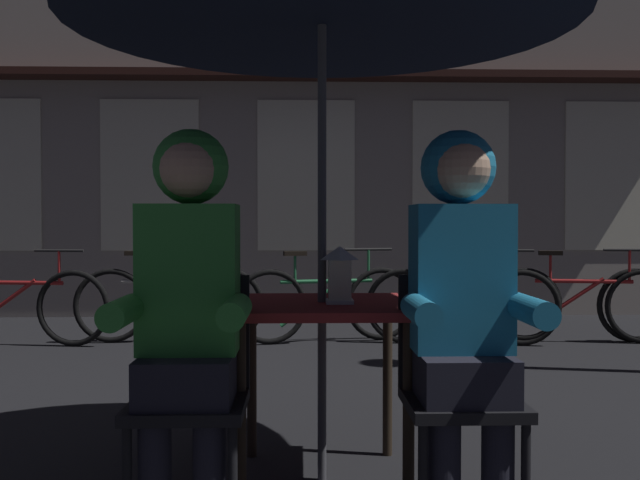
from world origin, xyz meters
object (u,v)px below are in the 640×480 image
(bicycle_fourth, at_px, (462,305))
(bicycle_fifth, at_px, (583,303))
(bicycle_nearest, at_px, (16,305))
(bicycle_second, at_px, (169,303))
(cafe_table, at_px, (322,327))
(chair_right, at_px, (458,382))
(person_right_hooded, at_px, (462,285))
(person_left_hooded, at_px, (188,286))
(chair_left, at_px, (191,384))
(bicycle_third, at_px, (326,303))
(lantern, at_px, (339,273))

(bicycle_fourth, bearing_deg, bicycle_fifth, 4.13)
(bicycle_nearest, xyz_separation_m, bicycle_second, (1.29, 0.13, 0.00))
(cafe_table, bearing_deg, bicycle_second, 110.30)
(bicycle_second, relative_size, bicycle_fourth, 1.01)
(bicycle_fourth, bearing_deg, chair_right, -103.31)
(person_right_hooded, bearing_deg, person_left_hooded, 180.00)
(chair_left, xyz_separation_m, bicycle_third, (0.63, 3.71, -0.14))
(bicycle_nearest, distance_m, bicycle_fourth, 3.87)
(cafe_table, relative_size, bicycle_fourth, 0.44)
(lantern, relative_size, bicycle_third, 0.14)
(cafe_table, relative_size, person_right_hooded, 0.53)
(chair_right, bearing_deg, chair_left, 180.00)
(chair_left, distance_m, bicycle_fifth, 4.66)
(person_left_hooded, distance_m, bicycle_fifth, 4.73)
(cafe_table, height_order, person_right_hooded, person_right_hooded)
(bicycle_third, bearing_deg, bicycle_fourth, -7.30)
(bicycle_nearest, distance_m, bicycle_third, 2.69)
(person_left_hooded, xyz_separation_m, bicycle_third, (0.63, 3.77, -0.50))
(chair_left, height_order, person_right_hooded, person_right_hooded)
(lantern, relative_size, chair_right, 0.27)
(lantern, height_order, chair_right, lantern)
(chair_left, height_order, person_left_hooded, person_left_hooded)
(cafe_table, relative_size, bicycle_nearest, 0.44)
(chair_left, distance_m, bicycle_second, 3.85)
(chair_left, height_order, bicycle_fourth, chair_left)
(cafe_table, relative_size, bicycle_fifth, 0.44)
(lantern, xyz_separation_m, bicycle_second, (-1.33, 3.45, -0.51))
(person_right_hooded, bearing_deg, chair_left, 176.61)
(chair_left, xyz_separation_m, bicycle_fifth, (2.91, 3.64, -0.14))
(chair_left, distance_m, bicycle_nearest, 4.19)
(person_left_hooded, distance_m, bicycle_second, 3.93)
(chair_right, bearing_deg, bicycle_second, 114.76)
(bicycle_second, distance_m, bicycle_fourth, 2.59)
(cafe_table, bearing_deg, bicycle_nearest, 127.94)
(lantern, distance_m, bicycle_fifth, 4.11)
(person_left_hooded, distance_m, bicycle_nearest, 4.26)
(chair_right, height_order, bicycle_fifth, chair_right)
(person_left_hooded, height_order, bicycle_third, person_left_hooded)
(person_right_hooded, xyz_separation_m, bicycle_second, (-1.74, 3.82, -0.50))
(bicycle_nearest, bearing_deg, person_left_hooded, -60.76)
(chair_left, distance_m, chair_right, 0.96)
(chair_left, bearing_deg, bicycle_fifth, 51.41)
(person_left_hooded, xyz_separation_m, bicycle_nearest, (-2.07, 3.69, -0.50))
(lantern, relative_size, person_left_hooded, 0.17)
(chair_left, relative_size, bicycle_fifth, 0.52)
(chair_right, height_order, bicycle_fourth, chair_right)
(bicycle_fourth, xyz_separation_m, bicycle_fifth, (1.10, 0.08, 0.00))
(lantern, xyz_separation_m, bicycle_fourth, (1.25, 3.24, -0.51))
(cafe_table, xyz_separation_m, person_right_hooded, (0.48, -0.43, 0.21))
(bicycle_second, bearing_deg, person_left_hooded, -78.51)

